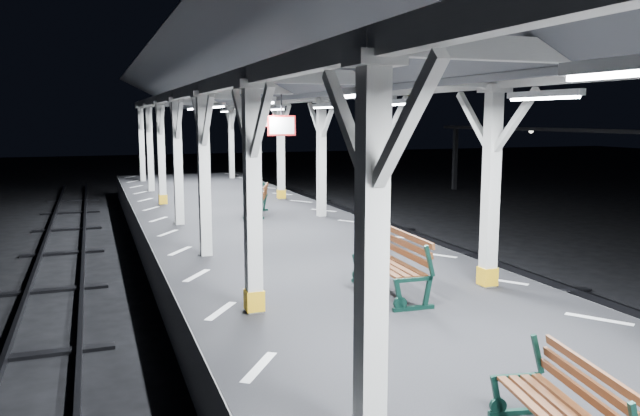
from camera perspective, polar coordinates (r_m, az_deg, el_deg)
ground at (r=8.62m, az=11.33°, el=-18.08°), size 120.00×120.00×0.00m
platform at (r=8.41m, az=11.43°, el=-15.02°), size 6.00×50.00×1.00m
hazard_stripes_left at (r=7.31m, az=-5.58°, el=-14.27°), size 1.00×48.00×0.01m
hazard_stripes_right at (r=9.69m, az=24.14°, el=-9.26°), size 1.00×48.00×0.01m
canopy at (r=7.75m, az=12.41°, el=13.73°), size 5.40×49.00×4.65m
bench_near at (r=5.82m, az=21.61°, el=-16.46°), size 0.82×1.55×0.80m
bench_mid at (r=10.02m, az=6.99°, el=-4.95°), size 0.77×1.83×0.98m
bench_far at (r=18.14m, az=-5.59°, el=0.85°), size 1.09×1.73×0.88m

